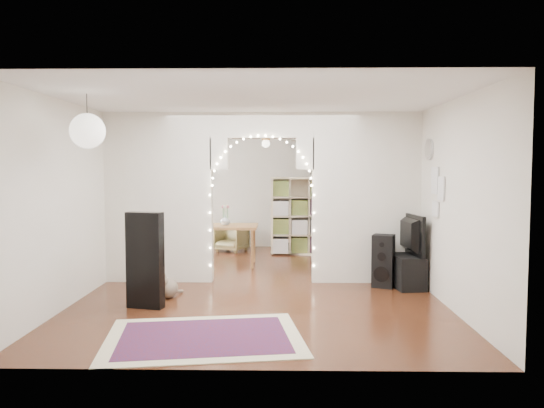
{
  "coord_description": "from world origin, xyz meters",
  "views": [
    {
      "loc": [
        0.32,
        -8.43,
        1.84
      ],
      "look_at": [
        0.15,
        0.3,
        1.23
      ],
      "focal_mm": 35.0,
      "sensor_mm": 36.0,
      "label": 1
    }
  ],
  "objects_px": {
    "dining_table": "(225,229)",
    "dining_chair_left": "(231,239)",
    "floor_speaker": "(383,261)",
    "media_console": "(403,269)",
    "dining_chair_right": "(290,239)",
    "bookcase": "(309,216)",
    "acoustic_guitar": "(148,275)"
  },
  "relations": [
    {
      "from": "media_console",
      "to": "dining_table",
      "type": "xyz_separation_m",
      "value": [
        -2.94,
        1.66,
        0.43
      ]
    },
    {
      "from": "dining_chair_right",
      "to": "bookcase",
      "type": "bearing_deg",
      "value": -24.45
    },
    {
      "from": "media_console",
      "to": "bookcase",
      "type": "distance_m",
      "value": 3.28
    },
    {
      "from": "acoustic_guitar",
      "to": "floor_speaker",
      "type": "distance_m",
      "value": 3.52
    },
    {
      "from": "acoustic_guitar",
      "to": "bookcase",
      "type": "height_order",
      "value": "bookcase"
    },
    {
      "from": "floor_speaker",
      "to": "bookcase",
      "type": "relative_size",
      "value": 0.5
    },
    {
      "from": "dining_table",
      "to": "dining_chair_right",
      "type": "bearing_deg",
      "value": 52.34
    },
    {
      "from": "media_console",
      "to": "bookcase",
      "type": "height_order",
      "value": "bookcase"
    },
    {
      "from": "bookcase",
      "to": "dining_chair_right",
      "type": "distance_m",
      "value": 0.73
    },
    {
      "from": "floor_speaker",
      "to": "bookcase",
      "type": "distance_m",
      "value": 3.25
    },
    {
      "from": "dining_table",
      "to": "dining_chair_left",
      "type": "relative_size",
      "value": 1.98
    },
    {
      "from": "media_console",
      "to": "dining_chair_right",
      "type": "xyz_separation_m",
      "value": [
        -1.7,
        3.27,
        0.03
      ]
    },
    {
      "from": "floor_speaker",
      "to": "media_console",
      "type": "xyz_separation_m",
      "value": [
        0.33,
        0.13,
        -0.15
      ]
    },
    {
      "from": "acoustic_guitar",
      "to": "dining_table",
      "type": "xyz_separation_m",
      "value": [
        0.71,
        2.95,
        0.27
      ]
    },
    {
      "from": "dining_chair_left",
      "to": "dining_chair_right",
      "type": "distance_m",
      "value": 1.29
    },
    {
      "from": "floor_speaker",
      "to": "media_console",
      "type": "height_order",
      "value": "floor_speaker"
    },
    {
      "from": "bookcase",
      "to": "acoustic_guitar",
      "type": "bearing_deg",
      "value": -97.5
    },
    {
      "from": "floor_speaker",
      "to": "bookcase",
      "type": "bearing_deg",
      "value": 128.95
    },
    {
      "from": "bookcase",
      "to": "dining_chair_right",
      "type": "bearing_deg",
      "value": 161.48
    },
    {
      "from": "dining_table",
      "to": "dining_chair_right",
      "type": "relative_size",
      "value": 1.93
    },
    {
      "from": "media_console",
      "to": "dining_table",
      "type": "bearing_deg",
      "value": 143.27
    },
    {
      "from": "acoustic_guitar",
      "to": "dining_table",
      "type": "distance_m",
      "value": 3.05
    },
    {
      "from": "bookcase",
      "to": "dining_table",
      "type": "height_order",
      "value": "bookcase"
    },
    {
      "from": "acoustic_guitar",
      "to": "media_console",
      "type": "relative_size",
      "value": 0.94
    },
    {
      "from": "bookcase",
      "to": "floor_speaker",
      "type": "bearing_deg",
      "value": -50.81
    },
    {
      "from": "floor_speaker",
      "to": "acoustic_guitar",
      "type": "bearing_deg",
      "value": -139.54
    },
    {
      "from": "media_console",
      "to": "acoustic_guitar",
      "type": "bearing_deg",
      "value": -167.9
    },
    {
      "from": "acoustic_guitar",
      "to": "dining_chair_left",
      "type": "distance_m",
      "value": 4.63
    },
    {
      "from": "dining_chair_right",
      "to": "media_console",
      "type": "bearing_deg",
      "value": -47.04
    },
    {
      "from": "media_console",
      "to": "dining_table",
      "type": "height_order",
      "value": "dining_table"
    },
    {
      "from": "floor_speaker",
      "to": "media_console",
      "type": "bearing_deg",
      "value": 42.07
    },
    {
      "from": "floor_speaker",
      "to": "media_console",
      "type": "distance_m",
      "value": 0.38
    }
  ]
}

